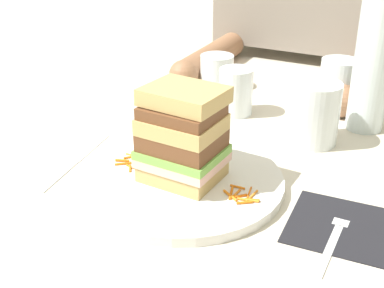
# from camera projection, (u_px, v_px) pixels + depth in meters

# --- Properties ---
(ground_plane) EXTENTS (3.00, 3.00, 0.00)m
(ground_plane) POSITION_uv_depth(u_px,v_px,m) (193.00, 185.00, 0.76)
(ground_plane) COLOR beige
(main_plate) EXTENTS (0.29, 0.29, 0.01)m
(main_plate) POSITION_uv_depth(u_px,v_px,m) (183.00, 182.00, 0.75)
(main_plate) COLOR white
(main_plate) RESTS_ON ground_plane
(sandwich) EXTENTS (0.12, 0.10, 0.13)m
(sandwich) POSITION_uv_depth(u_px,v_px,m) (182.00, 136.00, 0.72)
(sandwich) COLOR tan
(sandwich) RESTS_ON main_plate
(carrot_shred_0) EXTENTS (0.01, 0.02, 0.00)m
(carrot_shred_0) POSITION_uv_depth(u_px,v_px,m) (130.00, 169.00, 0.77)
(carrot_shred_0) COLOR orange
(carrot_shred_0) RESTS_ON main_plate
(carrot_shred_1) EXTENTS (0.03, 0.02, 0.00)m
(carrot_shred_1) POSITION_uv_depth(u_px,v_px,m) (143.00, 157.00, 0.80)
(carrot_shred_1) COLOR orange
(carrot_shred_1) RESTS_ON main_plate
(carrot_shred_2) EXTENTS (0.02, 0.00, 0.00)m
(carrot_shred_2) POSITION_uv_depth(u_px,v_px,m) (132.00, 155.00, 0.81)
(carrot_shred_2) COLOR orange
(carrot_shred_2) RESTS_ON main_plate
(carrot_shred_3) EXTENTS (0.02, 0.01, 0.00)m
(carrot_shred_3) POSITION_uv_depth(u_px,v_px,m) (131.00, 167.00, 0.78)
(carrot_shred_3) COLOR orange
(carrot_shred_3) RESTS_ON main_plate
(carrot_shred_4) EXTENTS (0.02, 0.01, 0.00)m
(carrot_shred_4) POSITION_uv_depth(u_px,v_px,m) (122.00, 160.00, 0.79)
(carrot_shred_4) COLOR orange
(carrot_shred_4) RESTS_ON main_plate
(carrot_shred_5) EXTENTS (0.02, 0.02, 0.00)m
(carrot_shred_5) POSITION_uv_depth(u_px,v_px,m) (124.00, 164.00, 0.78)
(carrot_shred_5) COLOR orange
(carrot_shred_5) RESTS_ON main_plate
(carrot_shred_6) EXTENTS (0.02, 0.03, 0.00)m
(carrot_shred_6) POSITION_uv_depth(u_px,v_px,m) (134.00, 156.00, 0.81)
(carrot_shred_6) COLOR orange
(carrot_shred_6) RESTS_ON main_plate
(carrot_shred_7) EXTENTS (0.02, 0.03, 0.00)m
(carrot_shred_7) POSITION_uv_depth(u_px,v_px,m) (137.00, 165.00, 0.78)
(carrot_shred_7) COLOR orange
(carrot_shred_7) RESTS_ON main_plate
(carrot_shred_8) EXTENTS (0.03, 0.02, 0.00)m
(carrot_shred_8) POSITION_uv_depth(u_px,v_px,m) (230.00, 195.00, 0.70)
(carrot_shred_8) COLOR orange
(carrot_shred_8) RESTS_ON main_plate
(carrot_shred_9) EXTENTS (0.02, 0.01, 0.00)m
(carrot_shred_9) POSITION_uv_depth(u_px,v_px,m) (245.00, 203.00, 0.69)
(carrot_shred_9) COLOR orange
(carrot_shred_9) RESTS_ON main_plate
(carrot_shred_10) EXTENTS (0.01, 0.03, 0.00)m
(carrot_shred_10) POSITION_uv_depth(u_px,v_px,m) (249.00, 193.00, 0.71)
(carrot_shred_10) COLOR orange
(carrot_shred_10) RESTS_ON main_plate
(carrot_shred_11) EXTENTS (0.02, 0.01, 0.00)m
(carrot_shred_11) POSITION_uv_depth(u_px,v_px,m) (252.00, 200.00, 0.69)
(carrot_shred_11) COLOR orange
(carrot_shred_11) RESTS_ON main_plate
(carrot_shred_12) EXTENTS (0.01, 0.03, 0.00)m
(carrot_shred_12) POSITION_uv_depth(u_px,v_px,m) (231.00, 193.00, 0.71)
(carrot_shred_12) COLOR orange
(carrot_shred_12) RESTS_ON main_plate
(carrot_shred_13) EXTENTS (0.03, 0.01, 0.00)m
(carrot_shred_13) POSITION_uv_depth(u_px,v_px,m) (248.00, 200.00, 0.69)
(carrot_shred_13) COLOR orange
(carrot_shred_13) RESTS_ON main_plate
(carrot_shred_14) EXTENTS (0.01, 0.03, 0.00)m
(carrot_shred_14) POSITION_uv_depth(u_px,v_px,m) (252.00, 196.00, 0.70)
(carrot_shred_14) COLOR orange
(carrot_shred_14) RESTS_ON main_plate
(carrot_shred_15) EXTENTS (0.01, 0.02, 0.00)m
(carrot_shred_15) POSITION_uv_depth(u_px,v_px,m) (236.00, 194.00, 0.71)
(carrot_shred_15) COLOR orange
(carrot_shred_15) RESTS_ON main_plate
(carrot_shred_16) EXTENTS (0.01, 0.02, 0.00)m
(carrot_shred_16) POSITION_uv_depth(u_px,v_px,m) (241.00, 196.00, 0.70)
(carrot_shred_16) COLOR orange
(carrot_shred_16) RESTS_ON main_plate
(carrot_shred_17) EXTENTS (0.02, 0.00, 0.00)m
(carrot_shred_17) POSITION_uv_depth(u_px,v_px,m) (237.00, 187.00, 0.72)
(carrot_shred_17) COLOR orange
(carrot_shred_17) RESTS_ON main_plate
(napkin_dark) EXTENTS (0.13, 0.14, 0.00)m
(napkin_dark) POSITION_uv_depth(u_px,v_px,m) (340.00, 225.00, 0.67)
(napkin_dark) COLOR black
(napkin_dark) RESTS_ON ground_plane
(fork) EXTENTS (0.02, 0.17, 0.00)m
(fork) POSITION_uv_depth(u_px,v_px,m) (336.00, 233.00, 0.65)
(fork) COLOR silver
(fork) RESTS_ON napkin_dark
(knife) EXTENTS (0.04, 0.20, 0.00)m
(knife) POSITION_uv_depth(u_px,v_px,m) (74.00, 162.00, 0.82)
(knife) COLOR silver
(knife) RESTS_ON ground_plane
(juice_glass) EXTENTS (0.08, 0.08, 0.10)m
(juice_glass) POSITION_uv_depth(u_px,v_px,m) (314.00, 116.00, 0.87)
(juice_glass) COLOR white
(juice_glass) RESTS_ON ground_plane
(water_bottle) EXTENTS (0.06, 0.06, 0.31)m
(water_bottle) POSITION_uv_depth(u_px,v_px,m) (375.00, 52.00, 0.88)
(water_bottle) COLOR silver
(water_bottle) RESTS_ON ground_plane
(empty_tumbler_0) EXTENTS (0.06, 0.06, 0.09)m
(empty_tumbler_0) POSITION_uv_depth(u_px,v_px,m) (236.00, 91.00, 0.98)
(empty_tumbler_0) COLOR silver
(empty_tumbler_0) RESTS_ON ground_plane
(empty_tumbler_1) EXTENTS (0.07, 0.07, 0.07)m
(empty_tumbler_1) POSITION_uv_depth(u_px,v_px,m) (217.00, 72.00, 1.11)
(empty_tumbler_1) COLOR silver
(empty_tumbler_1) RESTS_ON ground_plane
(empty_tumbler_2) EXTENTS (0.07, 0.07, 0.10)m
(empty_tumbler_2) POSITION_uv_depth(u_px,v_px,m) (338.00, 84.00, 1.00)
(empty_tumbler_2) COLOR silver
(empty_tumbler_2) RESTS_ON ground_plane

